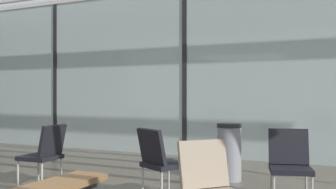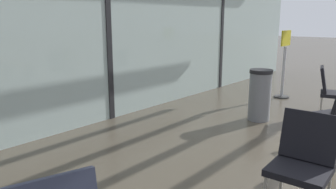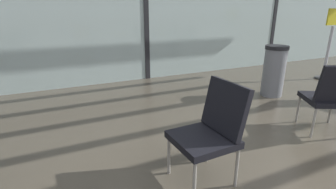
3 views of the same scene
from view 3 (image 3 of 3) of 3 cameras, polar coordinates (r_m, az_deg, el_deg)
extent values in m
cube|color=black|center=(3.62, 31.92, -0.94)|extent=(0.65, 0.65, 0.06)
cylinder|color=gray|center=(3.96, 32.66, -2.88)|extent=(0.03, 0.03, 0.37)
cylinder|color=gray|center=(3.77, 27.10, -2.92)|extent=(0.03, 0.03, 0.37)
cylinder|color=gray|center=(3.42, 29.82, -5.49)|extent=(0.03, 0.03, 0.37)
cube|color=black|center=(2.19, 7.76, -9.93)|extent=(0.50, 0.50, 0.06)
cube|color=black|center=(2.21, 12.63, -2.84)|extent=(0.16, 0.49, 0.44)
cylinder|color=gray|center=(2.36, 0.20, -13.55)|extent=(0.03, 0.03, 0.37)
cylinder|color=gray|center=(2.06, 5.94, -19.03)|extent=(0.03, 0.03, 0.37)
cylinder|color=gray|center=(2.55, 8.74, -11.07)|extent=(0.03, 0.03, 0.37)
cylinder|color=gray|center=(2.28, 15.14, -15.51)|extent=(0.03, 0.03, 0.37)
cylinder|color=slate|center=(4.71, 22.59, 4.52)|extent=(0.36, 0.36, 0.80)
cylinder|color=black|center=(4.64, 23.26, 9.67)|extent=(0.38, 0.38, 0.06)
cylinder|color=#333333|center=(6.44, 31.34, 3.19)|extent=(0.32, 0.32, 0.03)
cylinder|color=#B2B2B7|center=(6.34, 32.16, 7.84)|extent=(0.06, 0.06, 1.10)
cube|color=gold|center=(6.28, 33.34, 14.34)|extent=(0.44, 0.03, 0.32)
camera|label=1|loc=(5.89, 92.85, -2.55)|focal=43.02mm
camera|label=2|loc=(1.83, -91.71, 6.73)|focal=34.99mm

